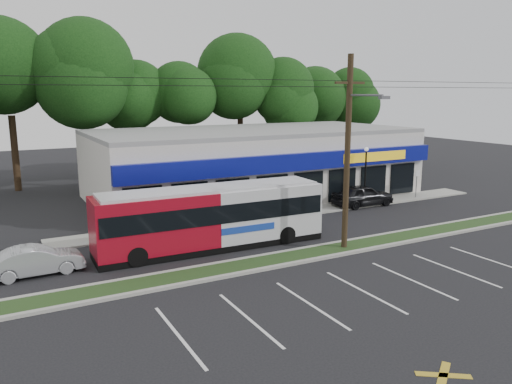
{
  "coord_description": "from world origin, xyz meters",
  "views": [
    {
      "loc": [
        -13.11,
        -19.05,
        8.11
      ],
      "look_at": [
        -0.14,
        5.0,
        2.67
      ],
      "focal_mm": 35.0,
      "sensor_mm": 36.0,
      "label": 1
    }
  ],
  "objects": [
    {
      "name": "pedestrian_b",
      "position": [
        2.72,
        8.5,
        0.87
      ],
      "size": [
        0.91,
        0.74,
        1.74
      ],
      "primitive_type": "imported",
      "rotation": [
        0.0,
        0.0,
        3.24
      ],
      "color": "#B8ABA6",
      "rests_on": "ground"
    },
    {
      "name": "tree_line",
      "position": [
        4.0,
        26.0,
        8.42
      ],
      "size": [
        46.76,
        6.76,
        11.83
      ],
      "color": "black",
      "rests_on": "ground"
    },
    {
      "name": "strip_mall",
      "position": [
        5.5,
        15.91,
        2.65
      ],
      "size": [
        25.0,
        12.55,
        5.3
      ],
      "color": "#BCB9AE",
      "rests_on": "ground"
    },
    {
      "name": "metrobus",
      "position": [
        -3.05,
        4.5,
        1.74
      ],
      "size": [
        12.32,
        2.92,
        3.29
      ],
      "rotation": [
        0.0,
        0.0,
        -0.03
      ],
      "color": "maroon",
      "rests_on": "ground"
    },
    {
      "name": "grass_strip",
      "position": [
        0.0,
        1.0,
        0.06
      ],
      "size": [
        40.0,
        1.6,
        0.12
      ],
      "primitive_type": "cube",
      "color": "#223C18",
      "rests_on": "ground"
    },
    {
      "name": "curb_south",
      "position": [
        0.0,
        0.15,
        0.07
      ],
      "size": [
        40.0,
        0.25,
        0.14
      ],
      "primitive_type": "cube",
      "color": "#9E9E93",
      "rests_on": "ground"
    },
    {
      "name": "utility_pole",
      "position": [
        2.83,
        0.93,
        5.41
      ],
      "size": [
        50.0,
        2.77,
        10.0
      ],
      "color": "black",
      "rests_on": "ground"
    },
    {
      "name": "pedestrian_a",
      "position": [
        4.01,
        6.0,
        0.89
      ],
      "size": [
        0.76,
        0.63,
        1.77
      ],
      "primitive_type": "imported",
      "rotation": [
        0.0,
        0.0,
        3.52
      ],
      "color": "beige",
      "rests_on": "ground"
    },
    {
      "name": "sign_post",
      "position": [
        16.0,
        8.57,
        1.56
      ],
      "size": [
        0.45,
        0.1,
        2.23
      ],
      "color": "#59595E",
      "rests_on": "ground"
    },
    {
      "name": "curb_north",
      "position": [
        0.0,
        1.85,
        0.07
      ],
      "size": [
        40.0,
        0.25,
        0.14
      ],
      "primitive_type": "cube",
      "color": "#9E9E93",
      "rests_on": "ground"
    },
    {
      "name": "car_silver",
      "position": [
        -11.66,
        4.56,
        0.67
      ],
      "size": [
        4.11,
        1.58,
        1.34
      ],
      "primitive_type": "imported",
      "rotation": [
        0.0,
        0.0,
        1.61
      ],
      "color": "#A3A7AB",
      "rests_on": "ground"
    },
    {
      "name": "car_dark",
      "position": [
        10.58,
        8.5,
        0.8
      ],
      "size": [
        4.75,
        2.01,
        1.6
      ],
      "primitive_type": "imported",
      "rotation": [
        0.0,
        0.0,
        1.54
      ],
      "color": "black",
      "rests_on": "ground"
    },
    {
      "name": "lamp_post",
      "position": [
        11.0,
        8.8,
        2.67
      ],
      "size": [
        0.3,
        0.3,
        4.25
      ],
      "color": "black",
      "rests_on": "ground"
    },
    {
      "name": "sidewalk",
      "position": [
        5.0,
        9.0,
        0.05
      ],
      "size": [
        32.0,
        2.2,
        0.1
      ],
      "primitive_type": "cube",
      "color": "#9E9E93",
      "rests_on": "ground"
    },
    {
      "name": "ground",
      "position": [
        0.0,
        0.0,
        0.0
      ],
      "size": [
        120.0,
        120.0,
        0.0
      ],
      "primitive_type": "plane",
      "color": "black",
      "rests_on": "ground"
    }
  ]
}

